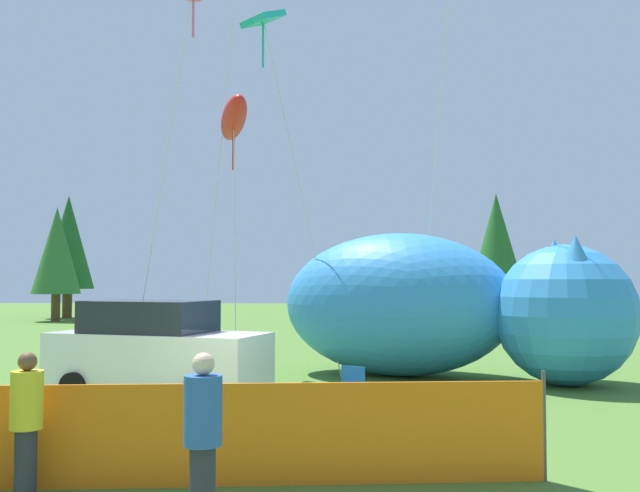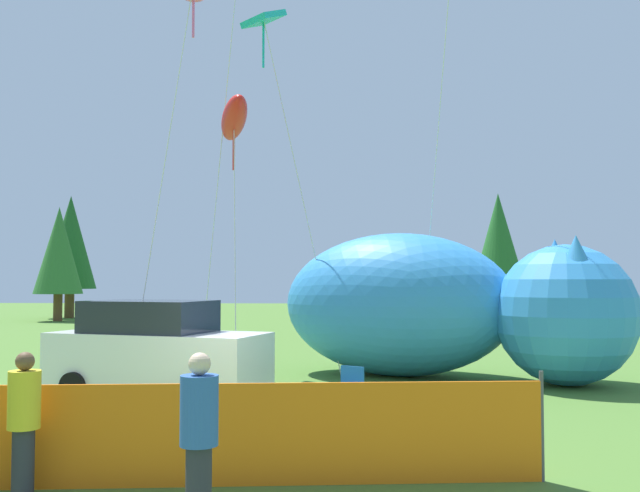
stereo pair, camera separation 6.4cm
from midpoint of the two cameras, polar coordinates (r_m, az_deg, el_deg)
ground_plane at (r=12.35m, az=-7.78°, el=-13.82°), size 120.00×120.00×0.00m
parked_car at (r=14.95m, az=-12.84°, el=-8.12°), size 4.68×2.94×1.96m
folding_chair at (r=12.62m, az=2.42°, el=-11.28°), size 0.68×0.68×0.87m
inflatable_cat at (r=17.61m, az=9.71°, el=-5.11°), size 8.69×5.81×3.55m
safety_fence at (r=8.67m, az=-12.09°, el=-14.59°), size 8.87×0.92×1.30m
spectator_in_white_shirt at (r=8.62m, az=-22.40°, el=-12.63°), size 0.35×0.35×1.59m
spectator_in_red_shirt at (r=7.12m, az=-9.39°, el=-14.54°), size 0.37×0.37×1.68m
kite_red_lizard at (r=18.35m, az=-6.80°, el=10.03°), size 1.45×3.26×6.97m
kite_teal_diamond at (r=19.67m, az=-4.33°, el=17.12°), size 2.69×1.48×9.54m
horizon_tree_east at (r=47.26m, az=-19.31°, el=0.25°), size 3.21×3.21×7.67m
horizon_tree_west at (r=43.92m, az=-20.13°, el=-0.37°), size 2.77×2.77×6.61m
horizon_tree_mid at (r=45.40m, az=14.13°, el=0.37°), size 3.25×3.25×7.76m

